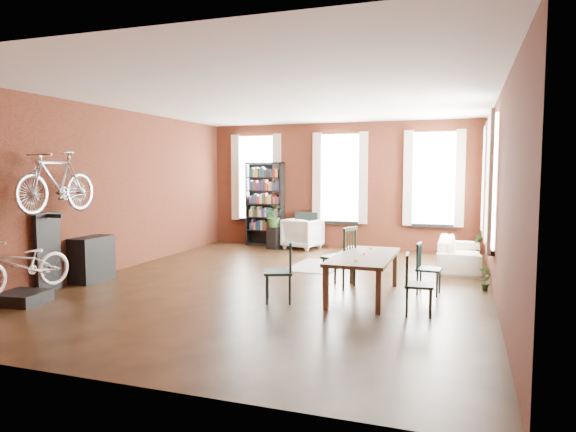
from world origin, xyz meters
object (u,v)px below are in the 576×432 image
at_px(dining_chair_d, 429,269).
at_px(console_table, 92,259).
at_px(dining_table, 364,276).
at_px(plant_stand, 273,238).
at_px(dining_chair_b, 339,257).
at_px(white_armchair, 303,232).
at_px(dining_chair_a, 278,272).
at_px(bicycle_floor, 22,240).
at_px(dining_chair_c, 419,285).
at_px(bookshelf, 265,204).
at_px(cream_sofa, 460,248).
at_px(bike_trainer, 23,298).

xyz_separation_m(dining_chair_d, console_table, (-5.79, -0.95, -0.01)).
bearing_deg(dining_table, plant_stand, 126.10).
relative_size(dining_table, dining_chair_b, 1.89).
distance_m(dining_table, console_table, 4.85).
bearing_deg(dining_chair_d, plant_stand, 52.45).
bearing_deg(dining_chair_b, white_armchair, -137.62).
xyz_separation_m(white_armchair, console_table, (-2.41, -4.94, -0.03)).
distance_m(dining_chair_a, bicycle_floor, 3.83).
height_order(dining_chair_a, dining_chair_c, dining_chair_a).
relative_size(dining_chair_a, console_table, 1.14).
distance_m(dining_table, white_armchair, 5.14).
distance_m(white_armchair, plant_stand, 0.76).
bearing_deg(dining_table, dining_chair_d, 29.15).
xyz_separation_m(dining_chair_c, bookshelf, (-4.46, 5.53, 0.68)).
relative_size(bookshelf, plant_stand, 4.01).
xyz_separation_m(white_armchair, cream_sofa, (3.82, -1.44, -0.02)).
relative_size(dining_chair_c, dining_chair_d, 1.02).
bearing_deg(console_table, plant_stand, 69.55).
xyz_separation_m(dining_table, plant_stand, (-3.11, 4.22, -0.06)).
bearing_deg(dining_chair_b, bike_trainer, -41.13).
distance_m(dining_chair_a, bike_trainer, 3.84).
bearing_deg(bookshelf, white_armchair, -12.73).
xyz_separation_m(dining_chair_a, dining_chair_d, (2.11, 1.24, -0.05)).
bearing_deg(dining_table, dining_chair_b, 132.43).
distance_m(dining_chair_b, dining_chair_c, 1.95).
height_order(white_armchair, plant_stand, white_armchair).
xyz_separation_m(dining_chair_d, plant_stand, (-4.06, 3.69, -0.13)).
xyz_separation_m(cream_sofa, plant_stand, (-4.50, 1.14, -0.13)).
bearing_deg(plant_stand, console_table, -110.45).
bearing_deg(dining_chair_b, cream_sofa, 159.32).
xyz_separation_m(bike_trainer, plant_stand, (1.63, 6.29, 0.19)).
relative_size(white_armchair, plant_stand, 1.56).
bearing_deg(white_armchair, bike_trainer, 84.03).
height_order(dining_chair_d, console_table, dining_chair_d).
xyz_separation_m(cream_sofa, console_table, (-6.23, -3.50, -0.01)).
xyz_separation_m(dining_chair_d, cream_sofa, (0.44, 2.55, -0.00)).
relative_size(dining_chair_d, cream_sofa, 0.39).
bearing_deg(console_table, cream_sofa, 29.33).
bearing_deg(dining_chair_d, console_table, 104.07).
height_order(bookshelf, cream_sofa, bookshelf).
relative_size(dining_chair_d, white_armchair, 0.96).
relative_size(dining_chair_a, bicycle_floor, 0.58).
bearing_deg(bicycle_floor, white_armchair, 80.62).
bearing_deg(bookshelf, dining_chair_d, -43.31).
xyz_separation_m(dining_chair_d, white_armchair, (-3.37, 3.99, 0.02)).
distance_m(cream_sofa, bicycle_floor, 7.99).
relative_size(dining_chair_d, bookshelf, 0.37).
bearing_deg(cream_sofa, dining_chair_d, 170.12).
bearing_deg(dining_table, bicycle_floor, -156.81).
bearing_deg(dining_chair_a, dining_table, 101.88).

